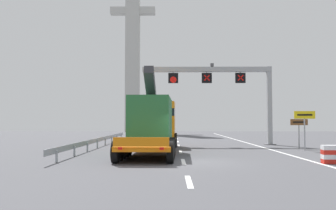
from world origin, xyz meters
The scene contains 10 objects.
ground centered at (0.00, 0.00, 0.00)m, with size 112.00×112.00×0.00m, color #4C4C51.
lane_markings centered at (-0.46, 18.15, 0.01)m, with size 0.20×50.89×0.01m.
edge_line_right centered at (6.20, 12.00, 0.01)m, with size 0.20×63.00×0.01m, color silver.
overhead_lane_gantry centered at (3.73, 13.53, 5.62)m, with size 11.80×0.90×7.27m.
heavy_haul_truck_orange centered at (-2.24, 6.67, 1.99)m, with size 3.40×14.13×5.30m.
exit_sign_yellow centered at (8.41, 7.16, 2.13)m, with size 1.48×0.15×2.81m.
tourist_info_sign_brown centered at (8.66, 9.01, 1.68)m, with size 1.32×0.15×2.24m.
crash_barrier_striped centered at (6.84, -0.70, 0.45)m, with size 1.04×0.58×0.90m.
guardrail_left centered at (-6.90, 11.11, 0.56)m, with size 0.13×26.22×0.76m.
bridge_pylon_distant centered at (-8.92, 52.58, 20.03)m, with size 9.00×2.00×39.26m.
Camera 1 is at (-1.04, -18.32, 2.06)m, focal length 38.13 mm.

